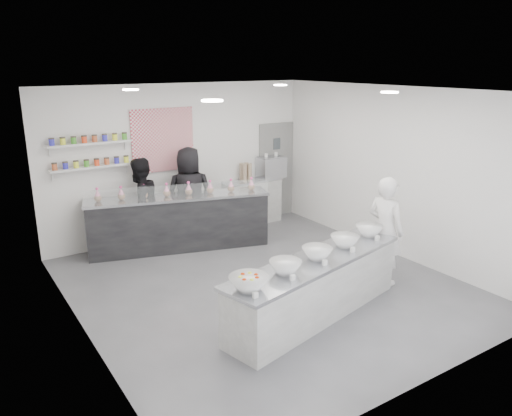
{
  "coord_description": "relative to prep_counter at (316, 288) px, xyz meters",
  "views": [
    {
      "loc": [
        -4.05,
        -5.94,
        3.4
      ],
      "look_at": [
        0.09,
        0.4,
        1.16
      ],
      "focal_mm": 35.0,
      "sensor_mm": 36.0,
      "label": 1
    }
  ],
  "objects": [
    {
      "name": "downlight_2",
      "position": [
        -1.45,
        2.77,
        2.56
      ],
      "size": [
        0.24,
        0.24,
        0.02
      ],
      "primitive_type": "cylinder",
      "color": "white",
      "rests_on": "ceiling"
    },
    {
      "name": "espresso_ledge",
      "position": [
        1.5,
        3.95,
        0.06
      ],
      "size": [
        1.29,
        0.41,
        0.96
      ],
      "primitive_type": "cube",
      "color": "#9F9E9A",
      "rests_on": "floor"
    },
    {
      "name": "floor",
      "position": [
        -0.05,
        1.17,
        -0.42
      ],
      "size": [
        6.0,
        6.0,
        0.0
      ],
      "primitive_type": "plane",
      "color": "#515156",
      "rests_on": "ground"
    },
    {
      "name": "sneeze_guard",
      "position": [
        -0.56,
        3.1,
        0.75
      ],
      "size": [
        3.15,
        0.94,
        0.28
      ],
      "primitive_type": "cube",
      "rotation": [
        0.0,
        0.0,
        -0.29
      ],
      "color": "white",
      "rests_on": "back_bar"
    },
    {
      "name": "prep_bowls",
      "position": [
        0.0,
        0.0,
        0.5
      ],
      "size": [
        3.05,
        1.17,
        0.17
      ],
      "primitive_type": null,
      "rotation": [
        0.0,
        0.0,
        0.22
      ],
      "color": "white",
      "rests_on": "prep_counter"
    },
    {
      "name": "jar_shelf_upper",
      "position": [
        -1.8,
        4.07,
        1.6
      ],
      "size": [
        1.45,
        0.22,
        0.04
      ],
      "primitive_type": "cube",
      "color": "silver",
      "rests_on": "back_wall"
    },
    {
      "name": "staff_left",
      "position": [
        -1.06,
        3.77,
        0.44
      ],
      "size": [
        1.04,
        0.95,
        1.73
      ],
      "primitive_type": "imported",
      "rotation": [
        0.0,
        0.0,
        3.57
      ],
      "color": "black",
      "rests_on": "floor"
    },
    {
      "name": "cup_stacks",
      "position": [
        1.34,
        3.95,
        0.73
      ],
      "size": [
        0.24,
        0.24,
        0.38
      ],
      "primitive_type": null,
      "color": "gray",
      "rests_on": "espresso_ledge"
    },
    {
      "name": "label_cards",
      "position": [
        -0.12,
        -0.51,
        0.46
      ],
      "size": [
        2.66,
        0.04,
        0.07
      ],
      "primitive_type": null,
      "color": "white",
      "rests_on": "prep_counter"
    },
    {
      "name": "ceiling",
      "position": [
        -0.05,
        1.17,
        2.58
      ],
      "size": [
        6.0,
        6.0,
        0.0
      ],
      "primitive_type": "plane",
      "rotation": [
        3.14,
        0.0,
        0.0
      ],
      "color": "white",
      "rests_on": "floor"
    },
    {
      "name": "preserve_jars",
      "position": [
        -1.8,
        4.05,
        1.46
      ],
      "size": [
        1.45,
        0.1,
        0.56
      ],
      "primitive_type": null,
      "color": "#C25C30",
      "rests_on": "jar_shelf_lower"
    },
    {
      "name": "back_bar",
      "position": [
        -0.48,
        3.38,
        0.09
      ],
      "size": [
        3.36,
        1.52,
        1.03
      ],
      "primitive_type": "cube",
      "rotation": [
        0.0,
        0.0,
        -0.29
      ],
      "color": "black",
      "rests_on": "floor"
    },
    {
      "name": "prep_counter",
      "position": [
        0.0,
        0.0,
        0.0
      ],
      "size": [
        3.16,
        1.37,
        0.84
      ],
      "primitive_type": "cube",
      "rotation": [
        0.0,
        0.0,
        0.22
      ],
      "color": "#9F9E9A",
      "rests_on": "floor"
    },
    {
      "name": "back_wall",
      "position": [
        -0.05,
        4.17,
        1.08
      ],
      "size": [
        5.5,
        0.0,
        5.5
      ],
      "primitive_type": "plane",
      "rotation": [
        1.57,
        0.0,
        0.0
      ],
      "color": "white",
      "rests_on": "floor"
    },
    {
      "name": "right_wall",
      "position": [
        2.7,
        1.17,
        1.08
      ],
      "size": [
        0.0,
        6.0,
        6.0
      ],
      "primitive_type": "plane",
      "rotation": [
        1.57,
        0.0,
        -1.57
      ],
      "color": "white",
      "rests_on": "floor"
    },
    {
      "name": "downlight_1",
      "position": [
        1.35,
        0.17,
        2.56
      ],
      "size": [
        0.24,
        0.24,
        0.02
      ],
      "primitive_type": "cylinder",
      "color": "white",
      "rests_on": "ceiling"
    },
    {
      "name": "staff_right",
      "position": [
        -0.11,
        3.67,
        0.51
      ],
      "size": [
        1.06,
        0.87,
        1.86
      ],
      "primitive_type": "imported",
      "rotation": [
        0.0,
        0.0,
        2.78
      ],
      "color": "black",
      "rests_on": "floor"
    },
    {
      "name": "left_wall",
      "position": [
        -2.8,
        1.17,
        1.08
      ],
      "size": [
        0.0,
        6.0,
        6.0
      ],
      "primitive_type": "plane",
      "rotation": [
        1.57,
        0.0,
        1.57
      ],
      "color": "white",
      "rests_on": "floor"
    },
    {
      "name": "downlight_3",
      "position": [
        1.35,
        2.77,
        2.56
      ],
      "size": [
        0.24,
        0.24,
        0.02
      ],
      "primitive_type": "cylinder",
      "color": "white",
      "rests_on": "ceiling"
    },
    {
      "name": "back_door",
      "position": [
        2.25,
        4.14,
        0.63
      ],
      "size": [
        0.88,
        0.04,
        2.1
      ],
      "primitive_type": "cube",
      "color": "gray",
      "rests_on": "floor"
    },
    {
      "name": "espresso_machine",
      "position": [
        1.99,
        3.95,
        0.76
      ],
      "size": [
        0.58,
        0.4,
        0.44
      ],
      "primitive_type": "cube",
      "color": "#93969E",
      "rests_on": "espresso_ledge"
    },
    {
      "name": "cookie_bags",
      "position": [
        -0.48,
        3.38,
        0.74
      ],
      "size": [
        2.85,
        0.95,
        0.25
      ],
      "primitive_type": null,
      "rotation": [
        0.0,
        0.0,
        -0.29
      ],
      "color": "pink",
      "rests_on": "back_bar"
    },
    {
      "name": "pattern_panel",
      "position": [
        -0.4,
        4.14,
        1.53
      ],
      "size": [
        1.25,
        0.03,
        1.2
      ],
      "primitive_type": "cube",
      "color": "#CB2B43",
      "rests_on": "back_wall"
    },
    {
      "name": "downlight_0",
      "position": [
        -1.45,
        0.17,
        2.56
      ],
      "size": [
        0.24,
        0.24,
        0.02
      ],
      "primitive_type": "cylinder",
      "color": "white",
      "rests_on": "ceiling"
    },
    {
      "name": "jar_shelf_lower",
      "position": [
        -1.8,
        4.07,
        1.18
      ],
      "size": [
        1.45,
        0.22,
        0.04
      ],
      "primitive_type": "cube",
      "color": "silver",
      "rests_on": "back_wall"
    },
    {
      "name": "woman_prep",
      "position": [
        1.61,
        0.28,
        0.44
      ],
      "size": [
        0.5,
        0.68,
        1.72
      ],
      "primitive_type": "imported",
      "rotation": [
        0.0,
        0.0,
        1.72
      ],
      "color": "white",
      "rests_on": "floor"
    }
  ]
}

